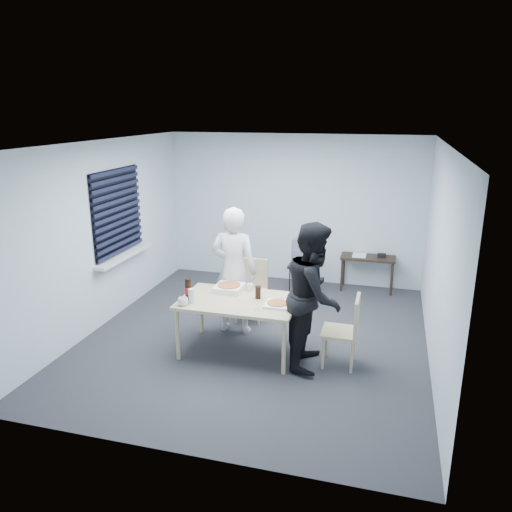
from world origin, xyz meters
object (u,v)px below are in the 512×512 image
(mug_a, at_px, (183,302))
(mug_b, at_px, (250,287))
(side_table, at_px, (368,261))
(soda_bottle, at_px, (188,289))
(chair_right, at_px, (347,327))
(chair_far, at_px, (252,285))
(person_white, at_px, (234,271))
(person_black, at_px, (314,295))
(dining_table, at_px, (239,304))
(stool, at_px, (301,270))
(backpack, at_px, (301,252))

(mug_a, bearing_deg, mug_b, 47.73)
(side_table, xyz_separation_m, soda_bottle, (-2.05, -2.88, 0.32))
(chair_right, distance_m, soda_bottle, 2.00)
(side_table, bearing_deg, chair_far, -133.82)
(chair_right, bearing_deg, person_white, 159.70)
(chair_far, height_order, soda_bottle, soda_bottle)
(side_table, bearing_deg, person_white, -128.22)
(chair_far, distance_m, mug_a, 1.54)
(side_table, height_order, mug_a, mug_a)
(person_black, bearing_deg, mug_a, 101.24)
(dining_table, distance_m, chair_far, 1.11)
(chair_far, height_order, mug_b, chair_far)
(side_table, bearing_deg, stool, -153.07)
(side_table, height_order, mug_b, mug_b)
(dining_table, distance_m, person_white, 0.68)
(chair_right, bearing_deg, person_black, -174.55)
(backpack, relative_size, mug_b, 4.23)
(chair_right, bearing_deg, dining_table, 179.88)
(chair_far, relative_size, side_table, 0.98)
(dining_table, relative_size, mug_a, 11.86)
(stool, height_order, mug_a, mug_a)
(dining_table, height_order, chair_right, chair_right)
(stool, relative_size, mug_a, 4.41)
(stool, bearing_deg, soda_bottle, -113.08)
(mug_b, bearing_deg, person_white, 141.25)
(chair_right, relative_size, mug_b, 8.90)
(person_black, relative_size, stool, 3.26)
(chair_right, relative_size, person_black, 0.50)
(person_black, distance_m, mug_a, 1.59)
(person_black, height_order, mug_a, person_black)
(person_white, xyz_separation_m, mug_b, (0.29, -0.23, -0.13))
(side_table, xyz_separation_m, mug_b, (-1.40, -2.38, 0.23))
(chair_far, bearing_deg, chair_right, -36.38)
(side_table, distance_m, mug_a, 3.71)
(chair_right, height_order, side_table, chair_right)
(chair_right, distance_m, mug_b, 1.38)
(dining_table, relative_size, mug_b, 14.58)
(chair_right, height_order, stool, chair_right)
(person_white, height_order, side_table, person_white)
(person_white, xyz_separation_m, backpack, (0.64, 1.60, -0.14))
(person_white, relative_size, soda_bottle, 6.44)
(person_black, xyz_separation_m, backpack, (-0.56, 2.23, -0.14))
(chair_far, relative_size, mug_b, 8.90)
(backpack, height_order, mug_b, backpack)
(person_black, height_order, mug_b, person_black)
(person_white, bearing_deg, person_black, 152.22)
(person_black, relative_size, backpack, 4.19)
(dining_table, xyz_separation_m, side_table, (1.44, 2.74, -0.13))
(mug_a, bearing_deg, chair_far, 72.17)
(dining_table, height_order, backpack, backpack)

